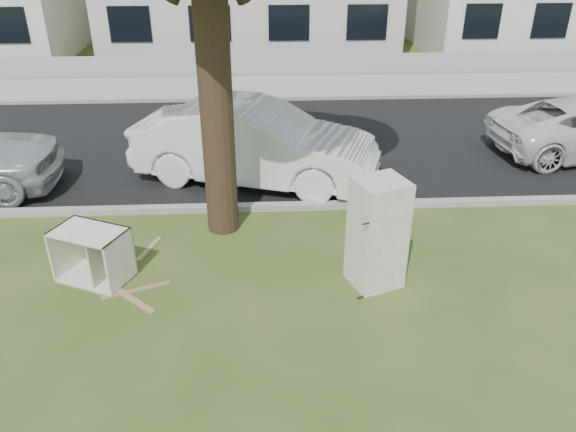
{
  "coord_description": "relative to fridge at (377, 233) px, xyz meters",
  "views": [
    {
      "loc": [
        0.3,
        -6.94,
        4.88
      ],
      "look_at": [
        0.68,
        0.6,
        0.84
      ],
      "focal_mm": 35.0,
      "sensor_mm": 36.0,
      "label": 1
    }
  ],
  "objects": [
    {
      "name": "cabinet",
      "position": [
        -4.21,
        0.31,
        -0.43
      ],
      "size": [
        1.23,
        1.04,
        0.82
      ],
      "primitive_type": "cube",
      "rotation": [
        0.0,
        0.0,
        -0.43
      ],
      "color": "beige",
      "rests_on": "ground"
    },
    {
      "name": "ground",
      "position": [
        -1.95,
        -0.01,
        -0.84
      ],
      "size": [
        120.0,
        120.0,
        0.0
      ],
      "primitive_type": "plane",
      "color": "#344E1B"
    },
    {
      "name": "plank_c",
      "position": [
        -3.55,
        1.11,
        -0.83
      ],
      "size": [
        0.33,
        0.75,
        0.02
      ],
      "primitive_type": "cube",
      "rotation": [
        0.0,
        0.0,
        1.24
      ],
      "color": "tan",
      "rests_on": "ground"
    },
    {
      "name": "plank_b",
      "position": [
        -3.55,
        -0.3,
        -0.83
      ],
      "size": [
        0.74,
        0.69,
        0.02
      ],
      "primitive_type": "cube",
      "rotation": [
        0.0,
        0.0,
        -0.75
      ],
      "color": "tan",
      "rests_on": "ground"
    },
    {
      "name": "plank_a",
      "position": [
        -3.55,
        -0.06,
        -0.83
      ],
      "size": [
        0.97,
        0.44,
        0.02
      ],
      "primitive_type": "cube",
      "rotation": [
        0.0,
        0.0,
        0.37
      ],
      "color": "#9E754C",
      "rests_on": "ground"
    },
    {
      "name": "fridge",
      "position": [
        0.0,
        0.0,
        0.0
      ],
      "size": [
        0.87,
        0.84,
        1.67
      ],
      "primitive_type": "cube",
      "rotation": [
        0.0,
        0.0,
        0.35
      ],
      "color": "silver",
      "rests_on": "ground"
    },
    {
      "name": "kerb_far",
      "position": [
        -1.95,
        9.54,
        -0.84
      ],
      "size": [
        120.0,
        0.18,
        0.12
      ],
      "primitive_type": "cube",
      "color": "gray",
      "rests_on": "ground"
    },
    {
      "name": "low_wall",
      "position": [
        -1.95,
        12.59,
        -0.49
      ],
      "size": [
        120.0,
        0.15,
        0.7
      ],
      "primitive_type": "cube",
      "color": "gray",
      "rests_on": "ground"
    },
    {
      "name": "car_center",
      "position": [
        -1.77,
        3.79,
        -0.02
      ],
      "size": [
        5.24,
        3.17,
        1.63
      ],
      "primitive_type": "imported",
      "rotation": [
        0.0,
        0.0,
        1.26
      ],
      "color": "white",
      "rests_on": "ground"
    },
    {
      "name": "road",
      "position": [
        -1.95,
        5.99,
        -0.83
      ],
      "size": [
        120.0,
        7.0,
        0.01
      ],
      "primitive_type": "cube",
      "color": "black",
      "rests_on": "ground"
    },
    {
      "name": "sidewalk",
      "position": [
        -1.95,
        10.99,
        -0.83
      ],
      "size": [
        120.0,
        2.8,
        0.01
      ],
      "primitive_type": "cube",
      "color": "gray",
      "rests_on": "ground"
    },
    {
      "name": "kerb_near",
      "position": [
        -1.95,
        2.44,
        -0.84
      ],
      "size": [
        120.0,
        0.18,
        0.12
      ],
      "primitive_type": "cube",
      "color": "gray",
      "rests_on": "ground"
    }
  ]
}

